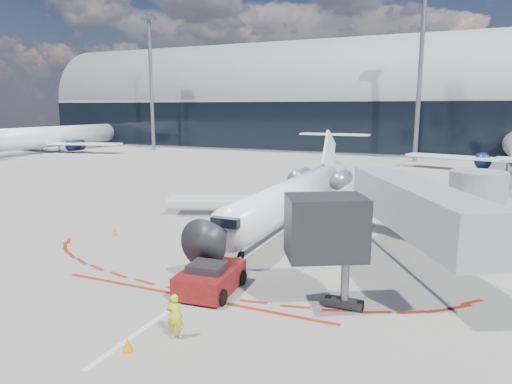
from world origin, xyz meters
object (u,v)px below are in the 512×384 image
at_px(pushback_tug, 210,278).
at_px(ramp_worker, 175,316).
at_px(regional_jet, 295,194).

bearing_deg(pushback_tug, ramp_worker, -82.47).
xyz_separation_m(regional_jet, pushback_tug, (0.59, -13.99, -1.51)).
bearing_deg(ramp_worker, regional_jet, -105.24).
relative_size(regional_jet, pushback_tug, 4.45).
distance_m(pushback_tug, ramp_worker, 4.48).
xyz_separation_m(regional_jet, ramp_worker, (1.53, -18.37, -1.29)).
relative_size(pushback_tug, ramp_worker, 3.33).
height_order(pushback_tug, ramp_worker, ramp_worker).
distance_m(regional_jet, pushback_tug, 14.08).
relative_size(regional_jet, ramp_worker, 14.85).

